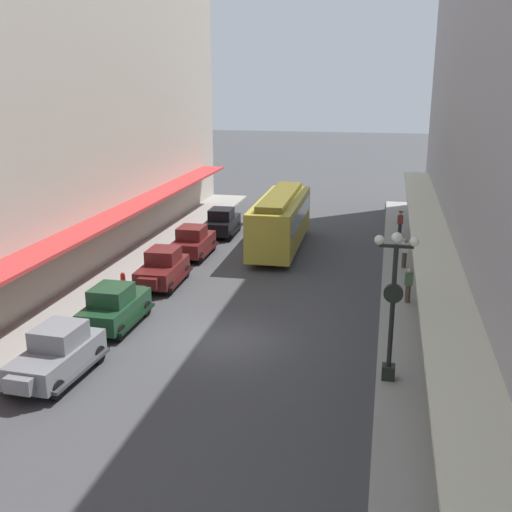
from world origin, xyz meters
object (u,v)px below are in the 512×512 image
object	(u,v)px
fire_hydrant	(123,280)
pedestrian_0	(405,253)
parked_car_3	(114,305)
pedestrian_2	(400,223)
parked_car_0	(222,221)
parked_car_1	(162,267)
pedestrian_1	(408,285)
streetcar	(280,219)
parked_car_4	(193,241)
pedestrian_3	(425,284)
parked_car_2	(57,352)
lamp_post_with_clock	(393,301)

from	to	relation	value
fire_hydrant	pedestrian_0	size ratio (longest dim) A/B	0.50
parked_car_3	pedestrian_2	size ratio (longest dim) A/B	2.55
parked_car_0	pedestrian_0	distance (m)	12.86
pedestrian_2	parked_car_1	bearing A→B (deg)	-134.18
pedestrian_1	pedestrian_2	size ratio (longest dim) A/B	0.98
parked_car_1	streetcar	distance (m)	9.19
streetcar	pedestrian_2	world-z (taller)	streetcar
pedestrian_0	parked_car_4	bearing A→B (deg)	179.20
parked_car_4	pedestrian_1	distance (m)	13.35
pedestrian_3	parked_car_3	bearing A→B (deg)	-156.98
parked_car_2	streetcar	bearing A→B (deg)	75.68
parked_car_4	pedestrian_1	bearing A→B (deg)	-25.24
parked_car_2	fire_hydrant	distance (m)	9.05
parked_car_0	fire_hydrant	bearing A→B (deg)	-98.65
lamp_post_with_clock	parked_car_3	bearing A→B (deg)	166.66
parked_car_0	parked_car_4	size ratio (longest dim) A/B	1.01
parked_car_3	fire_hydrant	size ratio (longest dim) A/B	5.20
pedestrian_2	pedestrian_1	bearing A→B (deg)	-88.84
pedestrian_0	pedestrian_1	world-z (taller)	same
pedestrian_1	pedestrian_3	bearing A→B (deg)	21.47
parked_car_1	pedestrian_3	distance (m)	12.75
streetcar	lamp_post_with_clock	size ratio (longest dim) A/B	1.87
parked_car_2	streetcar	xyz separation A→B (m)	(4.63, 18.13, 0.96)
parked_car_4	lamp_post_with_clock	distance (m)	17.71
pedestrian_3	pedestrian_1	bearing A→B (deg)	-158.53
parked_car_3	lamp_post_with_clock	size ratio (longest dim) A/B	0.83
parked_car_3	streetcar	bearing A→B (deg)	70.95
pedestrian_0	pedestrian_1	bearing A→B (deg)	-89.19
parked_car_3	pedestrian_1	distance (m)	13.09
streetcar	lamp_post_with_clock	xyz separation A→B (m)	(6.59, -16.12, 1.08)
parked_car_4	pedestrian_3	distance (m)	13.92
parked_car_1	pedestrian_3	bearing A→B (deg)	-0.54
pedestrian_2	pedestrian_3	size ratio (longest dim) A/B	1.02
pedestrian_1	parked_car_4	bearing A→B (deg)	154.76
fire_hydrant	pedestrian_3	distance (m)	14.36
parked_car_2	lamp_post_with_clock	distance (m)	11.58
parked_car_3	parked_car_4	world-z (taller)	same
parked_car_2	parked_car_4	xyz separation A→B (m)	(-0.06, 15.51, 0.00)
parked_car_1	parked_car_2	size ratio (longest dim) A/B	1.00
parked_car_0	pedestrian_2	xyz separation A→B (m)	(11.50, 1.57, 0.07)
pedestrian_0	pedestrian_2	xyz separation A→B (m)	(-0.18, 6.97, 0.02)
parked_car_0	pedestrian_1	distance (m)	16.05
parked_car_2	pedestrian_0	xyz separation A→B (m)	(11.94, 15.34, 0.05)
lamp_post_with_clock	pedestrian_0	bearing A→B (deg)	86.90
streetcar	pedestrian_2	xyz separation A→B (m)	(7.14, 4.18, -0.89)
parked_car_4	pedestrian_2	bearing A→B (deg)	29.91
parked_car_3	parked_car_2	bearing A→B (deg)	-89.79
parked_car_3	fire_hydrant	xyz separation A→B (m)	(-1.51, 4.23, -0.38)
parked_car_1	pedestrian_0	xyz separation A→B (m)	(11.91, 5.11, 0.05)
parked_car_4	streetcar	xyz separation A→B (m)	(4.69, 2.62, 0.96)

